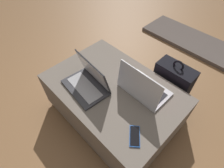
# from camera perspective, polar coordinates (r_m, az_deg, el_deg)

# --- Properties ---
(ground_plane) EXTENTS (14.00, 14.00, 0.00)m
(ground_plane) POSITION_cam_1_polar(r_m,az_deg,el_deg) (1.63, 0.34, -9.94)
(ground_plane) COLOR olive
(ottoman) EXTENTS (1.02, 0.70, 0.39)m
(ottoman) POSITION_cam_1_polar(r_m,az_deg,el_deg) (1.46, 0.38, -5.93)
(ottoman) COLOR #3D3832
(ottoman) RESTS_ON ground_plane
(laptop_near) EXTENTS (0.36, 0.25, 0.23)m
(laptop_near) POSITION_cam_1_polar(r_m,az_deg,el_deg) (1.28, -7.89, 0.66)
(laptop_near) COLOR #333338
(laptop_near) RESTS_ON ottoman
(laptop_far) EXTENTS (0.35, 0.23, 0.24)m
(laptop_far) POSITION_cam_1_polar(r_m,az_deg,el_deg) (1.25, 9.98, -1.23)
(laptop_far) COLOR silver
(laptop_far) RESTS_ON ottoman
(cell_phone) EXTENTS (0.14, 0.14, 0.01)m
(cell_phone) POSITION_cam_1_polar(r_m,az_deg,el_deg) (1.10, 7.43, -16.50)
(cell_phone) COLOR #1E4C9E
(cell_phone) RESTS_ON ottoman
(backpack) EXTENTS (0.31, 0.20, 0.52)m
(backpack) POSITION_cam_1_polar(r_m,az_deg,el_deg) (1.62, 18.60, -0.74)
(backpack) COLOR black
(backpack) RESTS_ON ground_plane
(fireplace_hearth) EXTENTS (1.40, 0.50, 0.04)m
(fireplace_hearth) POSITION_cam_1_polar(r_m,az_deg,el_deg) (2.59, 25.79, 12.07)
(fireplace_hearth) COLOR #564C47
(fireplace_hearth) RESTS_ON ground_plane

